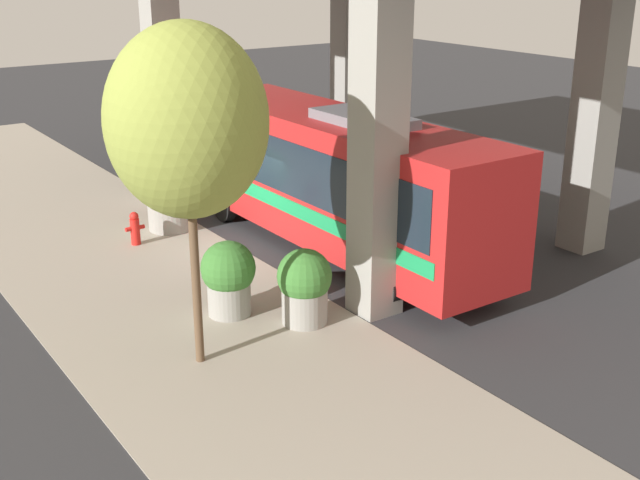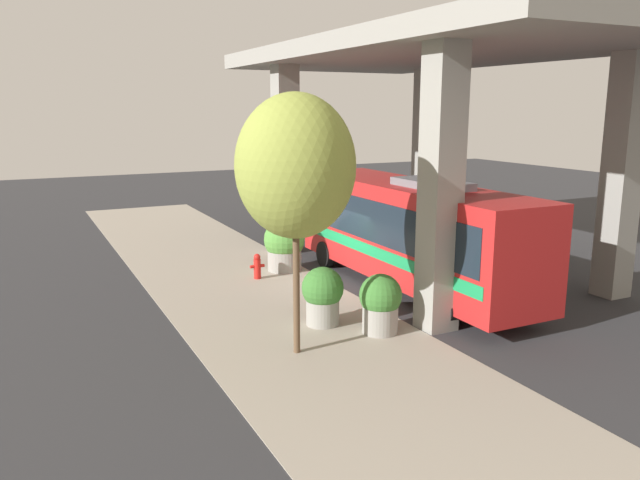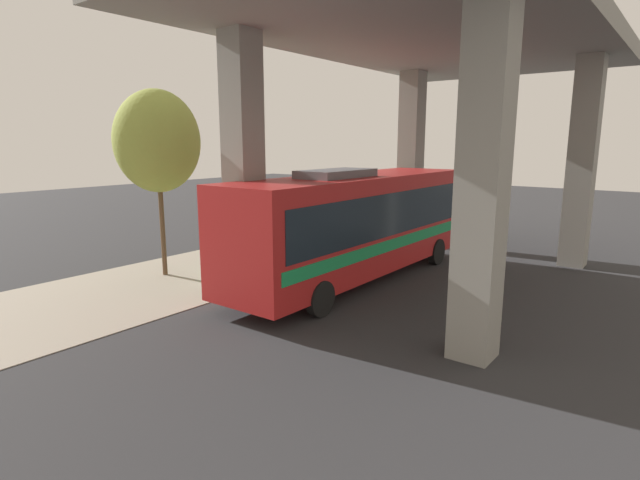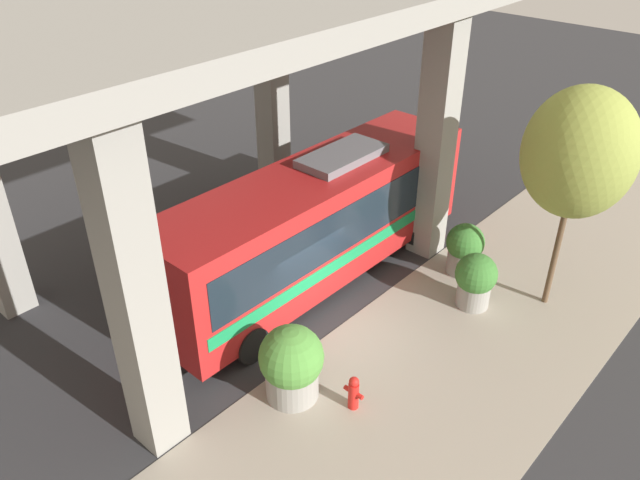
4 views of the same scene
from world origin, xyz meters
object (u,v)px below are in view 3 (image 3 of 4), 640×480
(planter_middle, at_px, (226,249))
(street_tree_near, at_px, (157,142))
(fire_hydrant, at_px, (317,238))
(bus, at_px, (355,221))
(planter_front, at_px, (351,228))
(planter_back, at_px, (220,260))

(planter_middle, height_order, street_tree_near, street_tree_near)
(fire_hydrant, xyz_separation_m, planter_middle, (-0.05, -5.31, 0.42))
(bus, bearing_deg, planter_front, 125.24)
(planter_middle, height_order, planter_back, planter_middle)
(planter_back, bearing_deg, bus, 45.81)
(planter_front, bearing_deg, planter_middle, -103.11)
(bus, relative_size, street_tree_near, 1.72)
(planter_middle, bearing_deg, planter_front, 76.89)
(bus, bearing_deg, street_tree_near, -148.66)
(planter_back, bearing_deg, fire_hydrant, 99.11)
(bus, distance_m, fire_hydrant, 5.60)
(planter_front, distance_m, street_tree_near, 8.85)
(planter_middle, xyz_separation_m, street_tree_near, (-1.50, -1.55, 3.78))
(bus, height_order, planter_front, bus)
(fire_hydrant, relative_size, planter_back, 0.56)
(planter_back, height_order, street_tree_near, street_tree_near)
(bus, xyz_separation_m, planter_front, (-2.85, 4.03, -1.07))
(planter_front, bearing_deg, planter_back, -92.26)
(planter_front, bearing_deg, fire_hydrant, -153.83)
(bus, xyz_separation_m, street_tree_near, (-5.73, -3.49, 2.60))
(planter_middle, relative_size, street_tree_near, 0.26)
(bus, distance_m, planter_front, 5.05)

